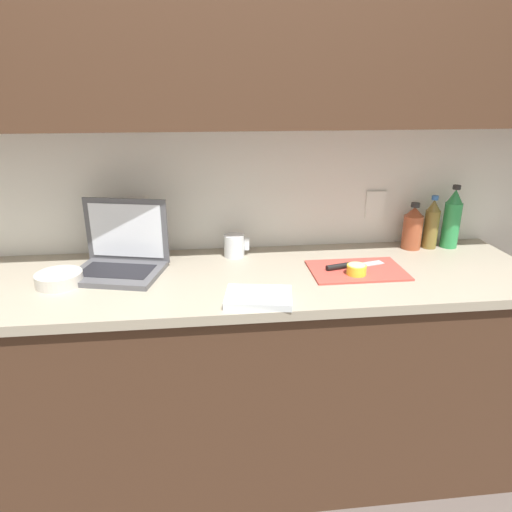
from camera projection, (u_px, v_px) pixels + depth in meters
name	position (u px, v px, depth m)	size (l,w,h in m)	color
ground_plane	(214.00, 462.00, 2.02)	(12.00, 12.00, 0.00)	#564C47
wall_back	(200.00, 88.00, 1.71)	(5.20, 0.38, 2.60)	white
counter_unit	(205.00, 375.00, 1.86)	(2.55, 0.64, 0.89)	#472D1E
laptop	(120.00, 255.00, 1.75)	(0.38, 0.33, 0.27)	#515156
cutting_board	(356.00, 270.00, 1.76)	(0.36, 0.24, 0.01)	#D1473D
knife	(344.00, 266.00, 1.77)	(0.25, 0.09, 0.02)	silver
lemon_half_cut	(355.00, 270.00, 1.71)	(0.07, 0.07, 0.04)	yellow
bottle_green_soda	(412.00, 228.00, 1.99)	(0.08, 0.08, 0.20)	#A34C2D
bottle_oil_tall	(431.00, 224.00, 1.99)	(0.06, 0.06, 0.23)	olive
bottle_water_clear	(451.00, 219.00, 1.99)	(0.07, 0.07, 0.28)	#2D934C
measuring_cup	(233.00, 246.00, 1.91)	(0.11, 0.09, 0.09)	silver
bowl_white	(58.00, 279.00, 1.63)	(0.16, 0.16, 0.05)	beige
dish_towel	(257.00, 297.00, 1.51)	(0.22, 0.16, 0.02)	white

